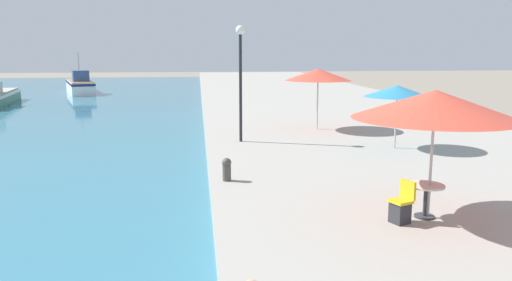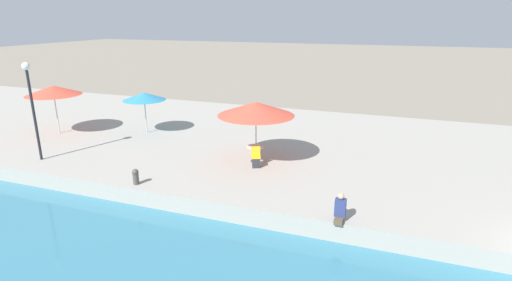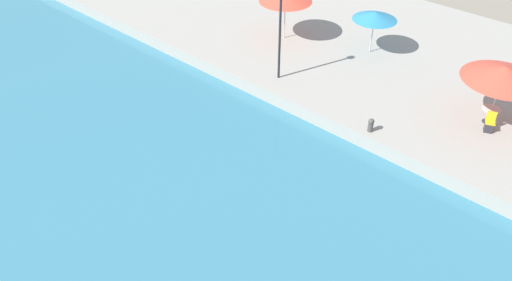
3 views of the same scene
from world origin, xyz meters
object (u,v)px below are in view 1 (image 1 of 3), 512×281
at_px(cafe_umbrella_striped, 318,75).
at_px(lamppost, 240,64).
at_px(cafe_umbrella_pink, 435,104).
at_px(fishing_boat_mid, 80,85).
at_px(cafe_table, 426,194).
at_px(mooring_bollard, 227,169).
at_px(cafe_umbrella_white, 397,91).
at_px(cafe_chair_left, 401,208).

xyz_separation_m(cafe_umbrella_striped, lamppost, (-3.77, -2.71, 0.58)).
bearing_deg(cafe_umbrella_pink, fishing_boat_mid, 111.84).
bearing_deg(fishing_boat_mid, cafe_umbrella_striped, -77.19).
relative_size(cafe_table, lamppost, 0.18).
xyz_separation_m(cafe_umbrella_pink, cafe_umbrella_striped, (0.46, 12.34, 0.01)).
bearing_deg(cafe_umbrella_striped, mooring_bollard, -118.23).
relative_size(cafe_umbrella_pink, cafe_table, 4.39).
distance_m(fishing_boat_mid, cafe_table, 44.94).
distance_m(fishing_boat_mid, mooring_bollard, 40.13).
distance_m(cafe_umbrella_pink, lamppost, 10.20).
height_order(cafe_umbrella_white, mooring_bollard, cafe_umbrella_white).
relative_size(cafe_umbrella_white, cafe_umbrella_striped, 0.80).
bearing_deg(mooring_bollard, lamppost, 81.38).
bearing_deg(cafe_umbrella_white, lamppost, 160.37).
bearing_deg(cafe_chair_left, cafe_table, -90.00).
height_order(fishing_boat_mid, cafe_umbrella_white, fishing_boat_mid).
height_order(fishing_boat_mid, cafe_table, fishing_boat_mid).
bearing_deg(cafe_table, cafe_umbrella_pink, -8.87).
distance_m(cafe_umbrella_pink, cafe_table, 1.97).
bearing_deg(fishing_boat_mid, lamppost, -84.82).
bearing_deg(cafe_chair_left, cafe_umbrella_white, -43.93).
bearing_deg(lamppost, cafe_chair_left, -75.42).
bearing_deg(cafe_umbrella_striped, cafe_umbrella_white, -68.59).
bearing_deg(cafe_umbrella_pink, lamppost, 108.99).
height_order(fishing_boat_mid, cafe_chair_left, fishing_boat_mid).
height_order(fishing_boat_mid, cafe_umbrella_striped, fishing_boat_mid).
xyz_separation_m(fishing_boat_mid, cafe_chair_left, (15.99, -42.02, 0.21)).
relative_size(cafe_umbrella_striped, lamppost, 0.66).
bearing_deg(cafe_umbrella_pink, mooring_bollard, 139.47).
relative_size(cafe_umbrella_striped, cafe_table, 3.79).
height_order(cafe_umbrella_pink, cafe_umbrella_striped, cafe_umbrella_pink).
xyz_separation_m(cafe_table, lamppost, (-3.24, 9.62, 2.56)).
xyz_separation_m(cafe_umbrella_white, cafe_chair_left, (-3.05, -7.90, -1.81)).
bearing_deg(cafe_table, fishing_boat_mid, 111.76).
xyz_separation_m(fishing_boat_mid, mooring_bollard, (12.51, -38.14, 0.23)).
height_order(fishing_boat_mid, lamppost, lamppost).
height_order(cafe_umbrella_white, cafe_umbrella_striped, cafe_umbrella_striped).
xyz_separation_m(cafe_umbrella_pink, cafe_table, (-0.07, 0.01, -1.97)).
height_order(cafe_umbrella_pink, cafe_table, cafe_umbrella_pink).
bearing_deg(fishing_boat_mid, mooring_bollard, -89.34).
xyz_separation_m(fishing_boat_mid, cafe_umbrella_white, (19.04, -34.12, 2.02)).
relative_size(fishing_boat_mid, cafe_umbrella_white, 3.44).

